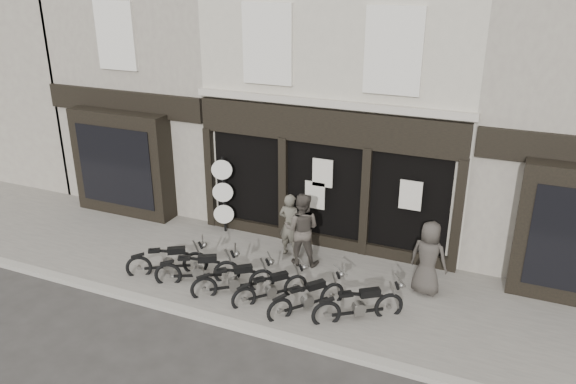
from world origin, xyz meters
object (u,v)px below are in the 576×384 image
at_px(motorcycle_1, 199,271).
at_px(motorcycle_5, 359,308).
at_px(man_centre, 302,229).
at_px(advert_sign_post, 224,198).
at_px(motorcycle_2, 234,283).
at_px(motorcycle_3, 271,290).
at_px(motorcycle_0, 168,263).
at_px(man_right, 428,258).
at_px(man_left, 290,225).
at_px(motorcycle_4, 307,300).

relative_size(motorcycle_1, motorcycle_5, 1.06).
bearing_deg(motorcycle_5, motorcycle_1, 144.97).
xyz_separation_m(man_centre, advert_sign_post, (-2.72, 0.84, 0.08)).
distance_m(motorcycle_2, motorcycle_3, 0.91).
bearing_deg(motorcycle_0, man_right, -17.47).
xyz_separation_m(motorcycle_0, motorcycle_3, (2.85, -0.08, -0.03)).
bearing_deg(man_left, man_right, 177.34).
bearing_deg(man_right, motorcycle_3, 38.93).
height_order(motorcycle_3, man_left, man_left).
distance_m(motorcycle_2, man_centre, 2.24).
bearing_deg(motorcycle_3, man_centre, 42.12).
distance_m(man_centre, advert_sign_post, 2.85).
distance_m(motorcycle_1, man_right, 5.41).
height_order(motorcycle_2, motorcycle_4, motorcycle_2).
height_order(motorcycle_5, man_centre, man_centre).
xyz_separation_m(man_centre, man_right, (3.19, -0.15, -0.06)).
bearing_deg(motorcycle_0, man_left, 8.39).
bearing_deg(advert_sign_post, man_right, -34.48).
relative_size(motorcycle_2, motorcycle_3, 1.10).
relative_size(motorcycle_2, advert_sign_post, 0.71).
height_order(motorcycle_3, man_right, man_right).
distance_m(motorcycle_0, man_left, 3.22).
bearing_deg(motorcycle_5, man_left, 104.57).
height_order(motorcycle_0, advert_sign_post, advert_sign_post).
height_order(motorcycle_2, man_left, man_left).
height_order(motorcycle_2, man_right, man_right).
bearing_deg(motorcycle_1, motorcycle_2, -32.87).
bearing_deg(motorcycle_4, advert_sign_post, 91.31).
bearing_deg(motorcycle_2, motorcycle_5, -35.72).
xyz_separation_m(motorcycle_0, motorcycle_1, (0.92, -0.07, 0.01)).
relative_size(motorcycle_4, man_left, 0.96).
bearing_deg(man_right, motorcycle_2, 34.21).
distance_m(motorcycle_1, man_left, 2.66).
bearing_deg(motorcycle_5, motorcycle_2, 146.91).
relative_size(motorcycle_1, motorcycle_2, 1.12).
bearing_deg(motorcycle_2, man_left, 40.37).
bearing_deg(motorcycle_0, motorcycle_3, -34.33).
xyz_separation_m(man_left, man_centre, (0.45, -0.30, 0.09)).
xyz_separation_m(motorcycle_1, man_right, (5.10, 1.70, 0.62)).
bearing_deg(man_right, motorcycle_0, 25.70).
bearing_deg(motorcycle_2, motorcycle_3, -33.66).
height_order(motorcycle_0, man_centre, man_centre).
bearing_deg(man_centre, motorcycle_1, 34.27).
relative_size(man_left, man_centre, 0.90).
xyz_separation_m(motorcycle_2, man_right, (4.08, 1.79, 0.63)).
bearing_deg(motorcycle_2, motorcycle_0, 137.04).
distance_m(motorcycle_1, man_centre, 2.75).
height_order(motorcycle_1, motorcycle_3, motorcycle_1).
relative_size(motorcycle_1, man_left, 1.10).
distance_m(motorcycle_3, advert_sign_post, 3.93).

